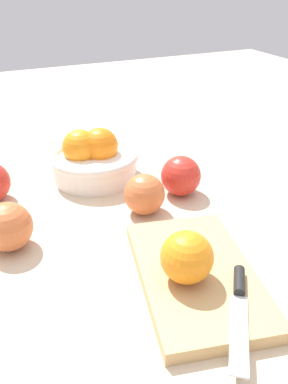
# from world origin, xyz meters

# --- Properties ---
(ground_plane) EXTENTS (2.40, 2.40, 0.00)m
(ground_plane) POSITION_xyz_m (0.00, 0.00, 0.00)
(ground_plane) COLOR beige
(bowl) EXTENTS (0.17, 0.17, 0.10)m
(bowl) POSITION_xyz_m (-0.20, 0.06, 0.04)
(bowl) COLOR white
(bowl) RESTS_ON ground_plane
(cutting_board) EXTENTS (0.27, 0.19, 0.02)m
(cutting_board) POSITION_xyz_m (0.14, 0.09, 0.01)
(cutting_board) COLOR tan
(cutting_board) RESTS_ON ground_plane
(orange_on_board) EXTENTS (0.07, 0.07, 0.07)m
(orange_on_board) POSITION_xyz_m (0.15, 0.07, 0.05)
(orange_on_board) COLOR orange
(orange_on_board) RESTS_ON cutting_board
(knife) EXTENTS (0.14, 0.10, 0.01)m
(knife) POSITION_xyz_m (0.22, 0.11, 0.02)
(knife) COLOR silver
(knife) RESTS_ON cutting_board
(apple_back_left) EXTENTS (0.07, 0.07, 0.07)m
(apple_back_left) POSITION_xyz_m (-0.07, 0.19, 0.04)
(apple_back_left) COLOR red
(apple_back_left) RESTS_ON ground_plane
(apple_back_left_2) EXTENTS (0.07, 0.07, 0.07)m
(apple_back_left_2) POSITION_xyz_m (-0.04, 0.10, 0.03)
(apple_back_left_2) COLOR #CC6638
(apple_back_left_2) RESTS_ON ground_plane
(apple_front_left) EXTENTS (0.07, 0.07, 0.07)m
(apple_front_left) POSITION_xyz_m (-0.03, -0.12, 0.04)
(apple_front_left) COLOR #CC6638
(apple_front_left) RESTS_ON ground_plane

